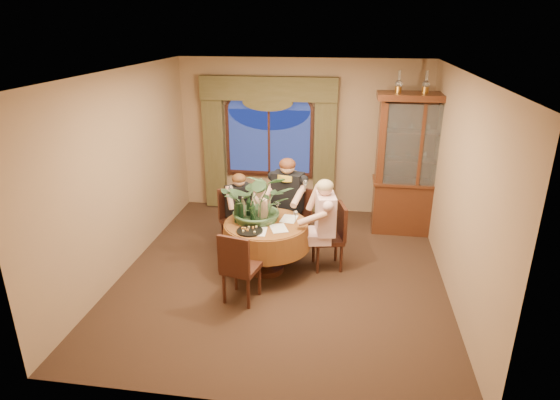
# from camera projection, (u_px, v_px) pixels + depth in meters

# --- Properties ---
(floor) EXTENTS (5.00, 5.00, 0.00)m
(floor) POSITION_uv_depth(u_px,v_px,m) (282.00, 272.00, 6.73)
(floor) COLOR black
(floor) RESTS_ON ground
(wall_back) EXTENTS (4.50, 0.00, 4.50)m
(wall_back) POSITION_uv_depth(u_px,v_px,m) (302.00, 137.00, 8.54)
(wall_back) COLOR #927557
(wall_back) RESTS_ON ground
(wall_right) EXTENTS (0.00, 5.00, 5.00)m
(wall_right) POSITION_uv_depth(u_px,v_px,m) (458.00, 189.00, 5.92)
(wall_right) COLOR #927557
(wall_right) RESTS_ON ground
(ceiling) EXTENTS (5.00, 5.00, 0.00)m
(ceiling) POSITION_uv_depth(u_px,v_px,m) (283.00, 72.00, 5.73)
(ceiling) COLOR white
(ceiling) RESTS_ON wall_back
(window) EXTENTS (1.62, 0.10, 1.32)m
(window) POSITION_uv_depth(u_px,v_px,m) (269.00, 142.00, 8.59)
(window) COLOR navy
(window) RESTS_ON wall_back
(arched_transom) EXTENTS (1.60, 0.06, 0.44)m
(arched_transom) POSITION_uv_depth(u_px,v_px,m) (269.00, 99.00, 8.31)
(arched_transom) COLOR navy
(arched_transom) RESTS_ON wall_back
(drapery_left) EXTENTS (0.38, 0.14, 2.32)m
(drapery_left) POSITION_uv_depth(u_px,v_px,m) (214.00, 147.00, 8.73)
(drapery_left) COLOR #433D1E
(drapery_left) RESTS_ON floor
(drapery_right) EXTENTS (0.38, 0.14, 2.32)m
(drapery_right) POSITION_uv_depth(u_px,v_px,m) (325.00, 151.00, 8.45)
(drapery_right) COLOR #433D1E
(drapery_right) RESTS_ON floor
(swag_valance) EXTENTS (2.45, 0.16, 0.42)m
(swag_valance) POSITION_uv_depth(u_px,v_px,m) (268.00, 89.00, 8.17)
(swag_valance) COLOR #433D1E
(swag_valance) RESTS_ON wall_back
(dining_table) EXTENTS (1.28, 1.28, 0.75)m
(dining_table) POSITION_uv_depth(u_px,v_px,m) (266.00, 247.00, 6.67)
(dining_table) COLOR maroon
(dining_table) RESTS_ON floor
(china_cabinet) EXTENTS (1.44, 0.57, 2.34)m
(china_cabinet) POSITION_uv_depth(u_px,v_px,m) (417.00, 166.00, 7.66)
(china_cabinet) COLOR #3B1D12
(china_cabinet) RESTS_ON floor
(oil_lamp_left) EXTENTS (0.11, 0.11, 0.34)m
(oil_lamp_left) POSITION_uv_depth(u_px,v_px,m) (399.00, 81.00, 7.23)
(oil_lamp_left) COLOR #A5722D
(oil_lamp_left) RESTS_ON china_cabinet
(oil_lamp_center) EXTENTS (0.11, 0.11, 0.34)m
(oil_lamp_center) POSITION_uv_depth(u_px,v_px,m) (426.00, 82.00, 7.18)
(oil_lamp_center) COLOR #A5722D
(oil_lamp_center) RESTS_ON china_cabinet
(oil_lamp_right) EXTENTS (0.11, 0.11, 0.34)m
(oil_lamp_right) POSITION_uv_depth(u_px,v_px,m) (454.00, 82.00, 7.12)
(oil_lamp_right) COLOR #A5722D
(oil_lamp_right) RESTS_ON china_cabinet
(chair_right) EXTENTS (0.51, 0.51, 0.96)m
(chair_right) POSITION_uv_depth(u_px,v_px,m) (328.00, 237.00, 6.72)
(chair_right) COLOR black
(chair_right) RESTS_ON floor
(chair_back_right) EXTENTS (0.55, 0.55, 0.96)m
(chair_back_right) POSITION_uv_depth(u_px,v_px,m) (294.00, 221.00, 7.27)
(chair_back_right) COLOR black
(chair_back_right) RESTS_ON floor
(chair_back) EXTENTS (0.59, 0.59, 0.96)m
(chair_back) POSITION_uv_depth(u_px,v_px,m) (237.00, 220.00, 7.29)
(chair_back) COLOR black
(chair_back) RESTS_ON floor
(chair_front_left) EXTENTS (0.50, 0.50, 0.96)m
(chair_front_left) POSITION_uv_depth(u_px,v_px,m) (241.00, 266.00, 5.93)
(chair_front_left) COLOR black
(chair_front_left) RESTS_ON floor
(person_pink) EXTENTS (0.54, 0.57, 1.38)m
(person_pink) POSITION_uv_depth(u_px,v_px,m) (325.00, 226.00, 6.59)
(person_pink) COLOR #D0A9A8
(person_pink) RESTS_ON floor
(person_back) EXTENTS (0.60, 0.60, 1.24)m
(person_back) POSITION_uv_depth(u_px,v_px,m) (239.00, 211.00, 7.27)
(person_back) COLOR black
(person_back) RESTS_ON floor
(person_scarf) EXTENTS (0.63, 0.59, 1.47)m
(person_scarf) POSITION_uv_depth(u_px,v_px,m) (288.00, 203.00, 7.26)
(person_scarf) COLOR black
(person_scarf) RESTS_ON floor
(stoneware_vase) EXTENTS (0.16, 0.16, 0.29)m
(stoneware_vase) POSITION_uv_depth(u_px,v_px,m) (263.00, 209.00, 6.61)
(stoneware_vase) COLOR tan
(stoneware_vase) RESTS_ON dining_table
(centerpiece_plant) EXTENTS (1.00, 1.12, 0.87)m
(centerpiece_plant) POSITION_uv_depth(u_px,v_px,m) (259.00, 177.00, 6.43)
(centerpiece_plant) COLOR #385B35
(centerpiece_plant) RESTS_ON dining_table
(olive_bowl) EXTENTS (0.17, 0.17, 0.05)m
(olive_bowl) POSITION_uv_depth(u_px,v_px,m) (266.00, 223.00, 6.47)
(olive_bowl) COLOR #4A5630
(olive_bowl) RESTS_ON dining_table
(cheese_platter) EXTENTS (0.35, 0.35, 0.02)m
(cheese_platter) POSITION_uv_depth(u_px,v_px,m) (250.00, 231.00, 6.25)
(cheese_platter) COLOR black
(cheese_platter) RESTS_ON dining_table
(wine_bottle_0) EXTENTS (0.07, 0.07, 0.33)m
(wine_bottle_0) POSITION_uv_depth(u_px,v_px,m) (237.00, 211.00, 6.49)
(wine_bottle_0) COLOR black
(wine_bottle_0) RESTS_ON dining_table
(wine_bottle_1) EXTENTS (0.07, 0.07, 0.33)m
(wine_bottle_1) POSITION_uv_depth(u_px,v_px,m) (253.00, 212.00, 6.46)
(wine_bottle_1) COLOR black
(wine_bottle_1) RESTS_ON dining_table
(wine_bottle_2) EXTENTS (0.07, 0.07, 0.33)m
(wine_bottle_2) POSITION_uv_depth(u_px,v_px,m) (249.00, 207.00, 6.65)
(wine_bottle_2) COLOR black
(wine_bottle_2) RESTS_ON dining_table
(wine_bottle_3) EXTENTS (0.07, 0.07, 0.33)m
(wine_bottle_3) POSITION_uv_depth(u_px,v_px,m) (241.00, 211.00, 6.50)
(wine_bottle_3) COLOR black
(wine_bottle_3) RESTS_ON dining_table
(wine_bottle_4) EXTENTS (0.07, 0.07, 0.33)m
(wine_bottle_4) POSITION_uv_depth(u_px,v_px,m) (243.00, 208.00, 6.60)
(wine_bottle_4) COLOR tan
(wine_bottle_4) RESTS_ON dining_table
(wine_bottle_5) EXTENTS (0.07, 0.07, 0.33)m
(wine_bottle_5) POSITION_uv_depth(u_px,v_px,m) (253.00, 209.00, 6.57)
(wine_bottle_5) COLOR tan
(wine_bottle_5) RESTS_ON dining_table
(tasting_paper_0) EXTENTS (0.30, 0.36, 0.00)m
(tasting_paper_0) POSITION_uv_depth(u_px,v_px,m) (279.00, 228.00, 6.35)
(tasting_paper_0) COLOR white
(tasting_paper_0) RESTS_ON dining_table
(tasting_paper_1) EXTENTS (0.24, 0.32, 0.00)m
(tasting_paper_1) POSITION_uv_depth(u_px,v_px,m) (289.00, 219.00, 6.65)
(tasting_paper_1) COLOR white
(tasting_paper_1) RESTS_ON dining_table
(tasting_paper_2) EXTENTS (0.23, 0.31, 0.00)m
(tasting_paper_2) POSITION_uv_depth(u_px,v_px,m) (258.00, 231.00, 6.25)
(tasting_paper_2) COLOR white
(tasting_paper_2) RESTS_ON dining_table
(wine_glass_person_pink) EXTENTS (0.07, 0.07, 0.18)m
(wine_glass_person_pink) POSITION_uv_depth(u_px,v_px,m) (295.00, 216.00, 6.52)
(wine_glass_person_pink) COLOR silver
(wine_glass_person_pink) RESTS_ON dining_table
(wine_glass_person_back) EXTENTS (0.07, 0.07, 0.18)m
(wine_glass_person_back) POSITION_uv_depth(u_px,v_px,m) (252.00, 207.00, 6.84)
(wine_glass_person_back) COLOR silver
(wine_glass_person_back) RESTS_ON dining_table
(wine_glass_person_scarf) EXTENTS (0.07, 0.07, 0.18)m
(wine_glass_person_scarf) POSITION_uv_depth(u_px,v_px,m) (277.00, 206.00, 6.86)
(wine_glass_person_scarf) COLOR silver
(wine_glass_person_scarf) RESTS_ON dining_table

